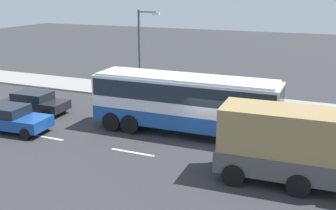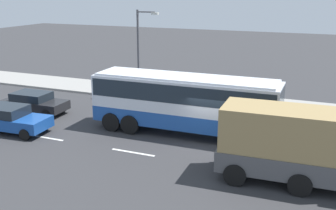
# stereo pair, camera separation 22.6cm
# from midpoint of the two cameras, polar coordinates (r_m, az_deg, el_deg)

# --- Properties ---
(ground_plane) EXTENTS (120.00, 120.00, 0.00)m
(ground_plane) POSITION_cam_midpoint_polar(r_m,az_deg,el_deg) (21.61, 6.22, -5.61)
(ground_plane) COLOR #333335
(sidewalk_curb) EXTENTS (80.00, 4.00, 0.15)m
(sidewalk_curb) POSITION_cam_midpoint_polar(r_m,az_deg,el_deg) (29.44, 11.16, 0.26)
(sidewalk_curb) COLOR gray
(sidewalk_curb) RESTS_ON ground_plane
(lane_centreline) EXTENTS (30.79, 0.16, 0.01)m
(lane_centreline) POSITION_cam_midpoint_polar(r_m,az_deg,el_deg) (19.35, 4.35, -8.23)
(lane_centreline) COLOR white
(lane_centreline) RESTS_ON ground_plane
(coach_bus) EXTENTS (10.55, 2.76, 3.34)m
(coach_bus) POSITION_cam_midpoint_polar(r_m,az_deg,el_deg) (22.50, 2.63, 0.91)
(coach_bus) COLOR #1E4C9E
(coach_bus) RESTS_ON ground_plane
(cargo_truck) EXTENTS (7.50, 2.77, 3.24)m
(cargo_truck) POSITION_cam_midpoint_polar(r_m,az_deg,el_deg) (17.61, 18.86, -5.58)
(cargo_truck) COLOR #19592D
(cargo_truck) RESTS_ON ground_plane
(car_blue_saloon) EXTENTS (4.68, 2.26, 1.51)m
(car_blue_saloon) POSITION_cam_midpoint_polar(r_m,az_deg,el_deg) (24.98, -21.28, -1.68)
(car_blue_saloon) COLOR #194799
(car_blue_saloon) RESTS_ON ground_plane
(car_black_sedan) EXTENTS (4.35, 2.06, 1.40)m
(car_black_sedan) POSITION_cam_midpoint_polar(r_m,az_deg,el_deg) (28.09, -18.06, 0.43)
(car_black_sedan) COLOR black
(car_black_sedan) RESTS_ON ground_plane
(pedestrian_near_curb) EXTENTS (0.32, 0.32, 1.69)m
(pedestrian_near_curb) POSITION_cam_midpoint_polar(r_m,az_deg,el_deg) (28.67, 4.83, 2.26)
(pedestrian_near_curb) COLOR black
(pedestrian_near_curb) RESTS_ON sidewalk_curb
(pedestrian_at_crossing) EXTENTS (0.32, 0.32, 1.66)m
(pedestrian_at_crossing) POSITION_cam_midpoint_polar(r_m,az_deg,el_deg) (28.45, 7.27, 2.03)
(pedestrian_at_crossing) COLOR black
(pedestrian_at_crossing) RESTS_ON sidewalk_curb
(street_lamp) EXTENTS (1.71, 0.24, 6.38)m
(street_lamp) POSITION_cam_midpoint_polar(r_m,az_deg,el_deg) (29.79, -3.55, 8.14)
(street_lamp) COLOR #47474C
(street_lamp) RESTS_ON sidewalk_curb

